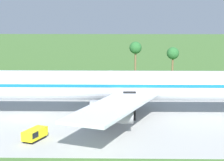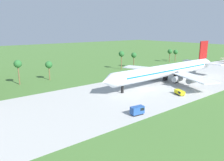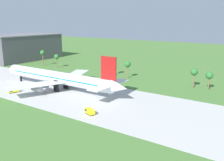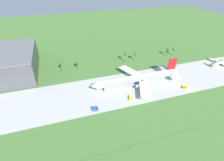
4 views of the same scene
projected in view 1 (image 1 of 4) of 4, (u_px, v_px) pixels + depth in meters
name	position (u px, v px, depth m)	size (l,w,h in m)	color
ground_plane	(27.00, 118.00, 78.89)	(600.00, 600.00, 0.00)	#477233
taxiway_strip	(27.00, 117.00, 78.89)	(320.00, 44.00, 0.02)	#B2B2AD
jet_airliner	(120.00, 86.00, 79.39)	(79.27, 52.50, 18.91)	silver
catering_van	(34.00, 134.00, 64.57)	(3.61, 5.11, 1.85)	black
palm_tree_row	(138.00, 53.00, 118.77)	(123.70, 3.60, 11.77)	brown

